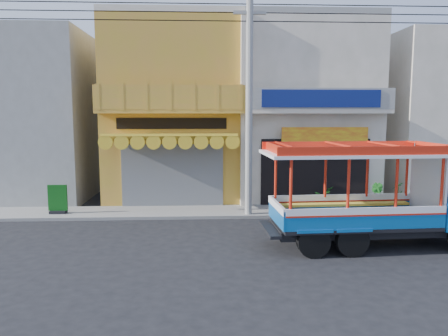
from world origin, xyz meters
name	(u,v)px	position (x,y,z in m)	size (l,w,h in m)	color
ground	(291,242)	(0.00, 0.00, 0.00)	(90.00, 90.00, 0.00)	black
sidewalk	(271,211)	(0.00, 4.00, 0.06)	(30.00, 2.00, 0.12)	slate
shophouse_left	(176,110)	(-4.00, 7.96, 4.11)	(6.00, 7.50, 8.24)	gold
shophouse_right	(301,110)	(2.00, 7.96, 4.11)	(6.00, 6.75, 8.24)	#BBB299
party_pilaster	(245,112)	(-1.00, 4.85, 4.00)	(0.35, 0.30, 8.00)	#BBB299
filler_building_left	(27,117)	(-11.00, 8.00, 3.80)	(6.00, 6.00, 7.60)	gray
filler_building_right	(441,117)	(9.00, 8.00, 3.80)	(6.00, 6.00, 7.60)	#BBB299
utility_pole	(253,84)	(-0.85, 3.30, 5.03)	(28.00, 0.26, 9.00)	gray
songthaew_truck	(393,197)	(2.91, -0.54, 1.49)	(6.71, 2.49, 3.09)	black
green_sign	(58,201)	(-8.34, 3.75, 0.59)	(0.73, 0.35, 1.12)	black
potted_plant_a	(322,199)	(1.97, 3.72, 0.60)	(0.86, 0.74, 0.95)	#164F16
potted_plant_b	(378,195)	(4.44, 4.22, 0.62)	(0.55, 0.45, 1.00)	#164F16
potted_plant_c	(398,194)	(5.41, 4.54, 0.61)	(0.55, 0.55, 0.98)	#164F16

